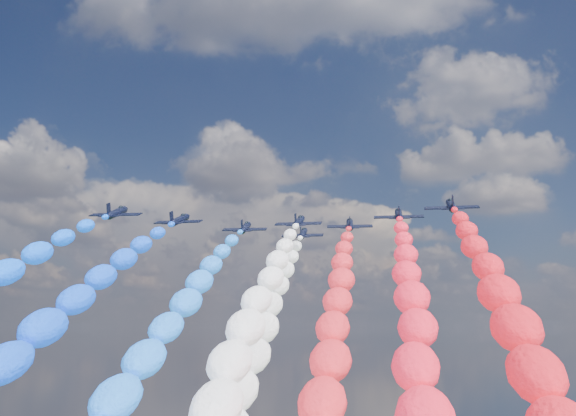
# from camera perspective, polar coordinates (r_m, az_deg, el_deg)

# --- Properties ---
(jet_0) EXTENTS (9.94, 13.13, 6.41)m
(jet_0) POSITION_cam_1_polar(r_m,az_deg,el_deg) (128.33, -14.26, -0.38)
(jet_0) COLOR black
(jet_1) EXTENTS (9.81, 13.04, 6.41)m
(jet_1) POSITION_cam_1_polar(r_m,az_deg,el_deg) (134.62, -9.16, -1.01)
(jet_1) COLOR black
(trail_1) EXTENTS (6.37, 106.28, 53.78)m
(trail_1) POSITION_cam_1_polar(r_m,az_deg,el_deg) (82.23, -21.19, -12.48)
(trail_1) COLOR blue
(jet_2) EXTENTS (9.85, 13.07, 6.41)m
(jet_2) POSITION_cam_1_polar(r_m,az_deg,el_deg) (143.38, -3.64, -1.67)
(jet_2) COLOR black
(trail_2) EXTENTS (6.37, 106.28, 53.78)m
(trail_2) POSITION_cam_1_polar(r_m,az_deg,el_deg) (88.82, -11.10, -12.74)
(trail_2) COLOR blue
(jet_3) EXTENTS (9.51, 12.83, 6.41)m
(jet_3) POSITION_cam_1_polar(r_m,az_deg,el_deg) (135.16, 0.92, -1.17)
(jet_3) COLOR black
(trail_3) EXTENTS (6.37, 106.28, 53.78)m
(trail_3) POSITION_cam_1_polar(r_m,az_deg,el_deg) (79.39, -4.02, -13.23)
(trail_3) COLOR white
(jet_4) EXTENTS (9.40, 12.75, 6.41)m
(jet_4) POSITION_cam_1_polar(r_m,az_deg,el_deg) (152.30, 1.26, -2.18)
(jet_4) COLOR black
(trail_4) EXTENTS (6.37, 106.28, 53.78)m
(trail_4) POSITION_cam_1_polar(r_m,az_deg,el_deg) (96.59, -2.58, -12.68)
(trail_4) COLOR white
(jet_5) EXTENTS (9.87, 13.09, 6.41)m
(jet_5) POSITION_cam_1_polar(r_m,az_deg,el_deg) (139.26, 5.24, -1.39)
(jet_5) COLOR black
(trail_5) EXTENTS (6.37, 106.28, 53.78)m
(trail_5) POSITION_cam_1_polar(r_m,az_deg,el_deg) (82.94, 3.63, -13.10)
(trail_5) COLOR red
(jet_6) EXTENTS (9.37, 12.73, 6.41)m
(jet_6) POSITION_cam_1_polar(r_m,az_deg,el_deg) (128.55, 9.33, -0.58)
(jet_6) COLOR black
(trail_6) EXTENTS (6.37, 106.28, 53.78)m
(trail_6) POSITION_cam_1_polar(r_m,az_deg,el_deg) (72.05, 10.89, -13.41)
(trail_6) COLOR #FA1C35
(jet_7) EXTENTS (9.72, 12.98, 6.41)m
(jet_7) POSITION_cam_1_polar(r_m,az_deg,el_deg) (120.48, 13.61, 0.21)
(jet_7) COLOR black
(trail_7) EXTENTS (6.37, 106.28, 53.78)m
(trail_7) POSITION_cam_1_polar(r_m,az_deg,el_deg) (64.39, 19.36, -13.45)
(trail_7) COLOR red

